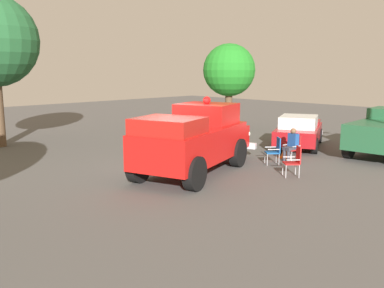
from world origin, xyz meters
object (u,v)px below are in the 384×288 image
(vintage_fire_truck, at_px, (195,138))
(lawn_chair_near_truck, at_px, (294,146))
(classic_hot_rod, at_px, (299,131))
(lawn_chair_spare, at_px, (295,159))
(traffic_cone, at_px, (285,151))
(spectator_seated, at_px, (291,143))
(oak_tree_left, at_px, (229,71))
(lawn_chair_by_car, at_px, (275,149))

(vintage_fire_truck, distance_m, lawn_chair_near_truck, 4.35)
(vintage_fire_truck, bearing_deg, lawn_chair_near_truck, -108.09)
(classic_hot_rod, distance_m, lawn_chair_near_truck, 3.20)
(lawn_chair_spare, height_order, traffic_cone, lawn_chair_spare)
(traffic_cone, bearing_deg, lawn_chair_near_truck, 160.57)
(spectator_seated, relative_size, oak_tree_left, 0.26)
(spectator_seated, bearing_deg, lawn_chair_spare, 125.39)
(lawn_chair_spare, distance_m, spectator_seated, 2.42)
(lawn_chair_near_truck, height_order, spectator_seated, spectator_seated)
(lawn_chair_near_truck, distance_m, lawn_chair_spare, 2.51)
(classic_hot_rod, bearing_deg, lawn_chair_near_truck, 118.15)
(traffic_cone, bearing_deg, vintage_fire_truck, 78.84)
(vintage_fire_truck, relative_size, lawn_chair_spare, 6.21)
(classic_hot_rod, relative_size, traffic_cone, 7.45)
(lawn_chair_spare, bearing_deg, classic_hot_rod, -59.60)
(classic_hot_rod, relative_size, lawn_chair_spare, 4.64)
(lawn_chair_near_truck, height_order, lawn_chair_by_car, same)
(spectator_seated, bearing_deg, traffic_cone, -32.78)
(spectator_seated, distance_m, traffic_cone, 0.68)
(spectator_seated, relative_size, traffic_cone, 2.03)
(vintage_fire_truck, height_order, oak_tree_left, oak_tree_left)
(lawn_chair_near_truck, bearing_deg, traffic_cone, -19.43)
(lawn_chair_spare, bearing_deg, oak_tree_left, -37.29)
(spectator_seated, xyz_separation_m, oak_tree_left, (7.20, -4.58, 2.76))
(lawn_chair_near_truck, height_order, oak_tree_left, oak_tree_left)
(lawn_chair_by_car, relative_size, spectator_seated, 0.79)
(classic_hot_rod, xyz_separation_m, oak_tree_left, (5.72, -1.64, 2.71))
(oak_tree_left, height_order, traffic_cone, oak_tree_left)
(classic_hot_rod, distance_m, oak_tree_left, 6.53)
(lawn_chair_by_car, height_order, oak_tree_left, oak_tree_left)
(classic_hot_rod, xyz_separation_m, lawn_chair_by_car, (-1.38, 3.87, -0.16))
(lawn_chair_near_truck, bearing_deg, spectator_seated, 79.96)
(vintage_fire_truck, bearing_deg, lawn_chair_spare, -143.65)
(lawn_chair_near_truck, bearing_deg, lawn_chair_spare, 123.26)
(lawn_chair_near_truck, distance_m, traffic_cone, 0.60)
(spectator_seated, height_order, oak_tree_left, oak_tree_left)
(lawn_chair_by_car, relative_size, lawn_chair_spare, 1.00)
(vintage_fire_truck, xyz_separation_m, traffic_cone, (-0.84, -4.27, -0.89))
(lawn_chair_by_car, xyz_separation_m, spectator_seated, (-0.10, -0.93, 0.11))
(classic_hot_rod, xyz_separation_m, lawn_chair_spare, (-2.88, 4.91, -0.16))
(lawn_chair_near_truck, distance_m, lawn_chair_by_car, 1.06)
(lawn_chair_by_car, xyz_separation_m, oak_tree_left, (7.10, -5.50, 2.86))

